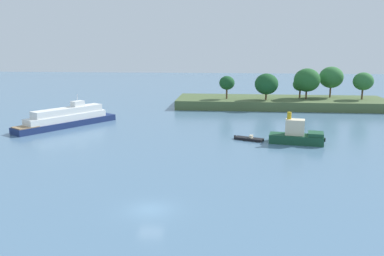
% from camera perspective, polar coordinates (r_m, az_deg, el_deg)
% --- Properties ---
extents(ground_plane, '(400.00, 400.00, 0.00)m').
position_cam_1_polar(ground_plane, '(41.12, -5.95, -11.51)').
color(ground_plane, slate).
extents(treeline_island, '(54.53, 16.47, 10.57)m').
position_cam_1_polar(treeline_island, '(108.96, 13.56, 4.45)').
color(treeline_island, '#4C6038').
rests_on(treeline_island, ground).
extents(tugboat, '(9.27, 4.82, 5.27)m').
position_cam_1_polar(tugboat, '(69.11, 14.76, -1.02)').
color(tugboat, '#19472D').
rests_on(tugboat, ground).
extents(small_motorboat, '(5.18, 3.46, 0.93)m').
position_cam_1_polar(small_motorboat, '(70.08, 8.10, -1.53)').
color(small_motorboat, black).
rests_on(small_motorboat, ground).
extents(white_riverboat, '(15.38, 20.38, 6.32)m').
position_cam_1_polar(white_riverboat, '(84.56, -17.38, 1.32)').
color(white_riverboat, navy).
rests_on(white_riverboat, ground).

